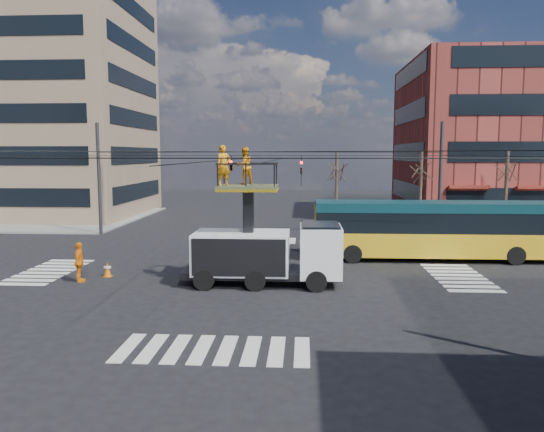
{
  "coord_description": "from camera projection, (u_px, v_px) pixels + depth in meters",
  "views": [
    {
      "loc": [
        2.65,
        -25.08,
        5.81
      ],
      "look_at": [
        1.0,
        2.1,
        2.61
      ],
      "focal_mm": 35.0,
      "sensor_mm": 36.0,
      "label": 1
    }
  ],
  "objects": [
    {
      "name": "ground",
      "position": [
        249.0,
        274.0,
        25.7
      ],
      "size": [
        120.0,
        120.0,
        0.0
      ],
      "primitive_type": "plane",
      "color": "black",
      "rests_on": "ground"
    },
    {
      "name": "sidewalk_ne",
      "position": [
        519.0,
        222.0,
        45.24
      ],
      "size": [
        18.0,
        18.0,
        0.12
      ],
      "primitive_type": "cube",
      "color": "slate",
      "rests_on": "ground"
    },
    {
      "name": "sidewalk_nw",
      "position": [
        42.0,
        218.0,
        47.77
      ],
      "size": [
        18.0,
        18.0,
        0.12
      ],
      "primitive_type": "cube",
      "color": "slate",
      "rests_on": "ground"
    },
    {
      "name": "crosswalks",
      "position": [
        249.0,
        274.0,
        25.69
      ],
      "size": [
        22.4,
        22.4,
        0.02
      ],
      "primitive_type": null,
      "color": "silver",
      "rests_on": "ground"
    },
    {
      "name": "building_tower",
      "position": [
        39.0,
        54.0,
        49.04
      ],
      "size": [
        18.06,
        16.06,
        30.0
      ],
      "color": "#847254",
      "rests_on": "ground"
    },
    {
      "name": "building_ne",
      "position": [
        521.0,
        140.0,
        47.32
      ],
      "size": [
        20.06,
        16.06,
        14.0
      ],
      "color": "maroon",
      "rests_on": "ground"
    },
    {
      "name": "overhead_network",
      "position": [
        248.0,
        185.0,
        25.6
      ],
      "size": [
        24.24,
        24.24,
        8.0
      ],
      "color": "#2D2D30",
      "rests_on": "ground"
    },
    {
      "name": "tree_a",
      "position": [
        337.0,
        170.0,
        38.24
      ],
      "size": [
        2.0,
        2.0,
        6.0
      ],
      "color": "#382B21",
      "rests_on": "ground"
    },
    {
      "name": "tree_b",
      "position": [
        421.0,
        170.0,
        37.88
      ],
      "size": [
        2.0,
        2.0,
        6.0
      ],
      "color": "#382B21",
      "rests_on": "ground"
    },
    {
      "name": "tree_c",
      "position": [
        507.0,
        171.0,
        37.51
      ],
      "size": [
        2.0,
        2.0,
        6.0
      ],
      "color": "#382B21",
      "rests_on": "ground"
    },
    {
      "name": "utility_truck",
      "position": [
        266.0,
        239.0,
        23.47
      ],
      "size": [
        7.01,
        2.68,
        6.19
      ],
      "rotation": [
        0.0,
        0.0,
        0.01
      ],
      "color": "black",
      "rests_on": "ground"
    },
    {
      "name": "city_bus",
      "position": [
        435.0,
        229.0,
        29.05
      ],
      "size": [
        13.16,
        2.7,
        3.2
      ],
      "rotation": [
        0.0,
        0.0,
        0.0
      ],
      "color": "yellow",
      "rests_on": "ground"
    },
    {
      "name": "traffic_cone",
      "position": [
        107.0,
        269.0,
        25.15
      ],
      "size": [
        0.36,
        0.36,
        0.7
      ],
      "primitive_type": "cone",
      "color": "orange",
      "rests_on": "ground"
    },
    {
      "name": "worker_ground",
      "position": [
        79.0,
        262.0,
        24.03
      ],
      "size": [
        0.66,
        1.15,
        1.84
      ],
      "primitive_type": "imported",
      "rotation": [
        0.0,
        0.0,
        1.78
      ],
      "color": "orange",
      "rests_on": "ground"
    },
    {
      "name": "flagger",
      "position": [
        309.0,
        255.0,
        26.12
      ],
      "size": [
        1.17,
        1.24,
        1.69
      ],
      "primitive_type": "imported",
      "rotation": [
        0.0,
        0.0,
        -0.89
      ],
      "color": "orange",
      "rests_on": "ground"
    }
  ]
}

